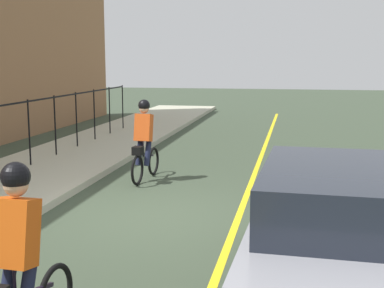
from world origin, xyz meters
TOP-DOWN VIEW (x-y plane):
  - ground_plane at (0.00, 0.00)m, footprint 80.00×80.00m
  - lane_line_centre at (0.00, -1.60)m, footprint 36.00×0.12m
  - cyclist_lead at (2.65, 0.78)m, footprint 1.71×0.38m
  - cyclist_follow at (-4.45, -0.14)m, footprint 1.71×0.38m
  - patrol_sedan at (-2.73, -3.00)m, footprint 4.46×2.06m

SIDE VIEW (x-z plane):
  - ground_plane at x=0.00m, z-range 0.00..0.00m
  - lane_line_centre at x=0.00m, z-range 0.00..0.01m
  - patrol_sedan at x=-2.73m, z-range 0.03..1.61m
  - cyclist_lead at x=2.65m, z-range 0.00..1.82m
  - cyclist_follow at x=-4.45m, z-range 0.00..1.82m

